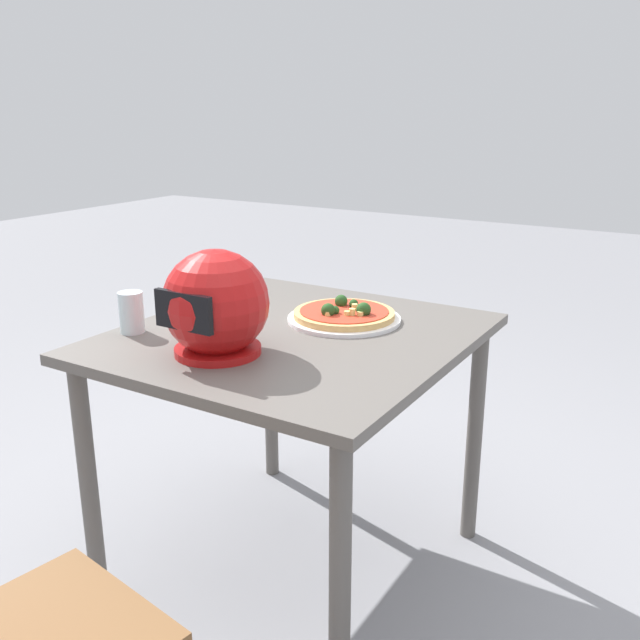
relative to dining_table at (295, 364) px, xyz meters
The scene contains 6 objects.
ground_plane 0.68m from the dining_table, ahead, with size 14.00×14.00×0.00m, color gray.
dining_table is the anchor object (origin of this frame).
pizza_plate 0.21m from the dining_table, 110.68° to the right, with size 0.34×0.34×0.01m, color white.
pizza 0.22m from the dining_table, 111.15° to the right, with size 0.30×0.30×0.06m.
motorcycle_helmet 0.35m from the dining_table, 73.86° to the left, with size 0.27×0.27×0.27m.
drinking_glass 0.49m from the dining_table, 30.99° to the left, with size 0.07×0.07×0.12m, color silver.
Camera 1 is at (-1.04, 1.57, 1.39)m, focal length 39.24 mm.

